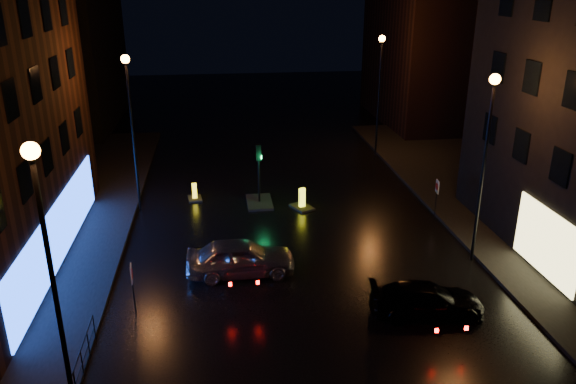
# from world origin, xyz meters

# --- Properties ---
(ground) EXTENTS (120.00, 120.00, 0.00)m
(ground) POSITION_xyz_m (0.00, 0.00, 0.00)
(ground) COLOR black
(ground) RESTS_ON ground
(pavement_right) EXTENTS (12.00, 44.00, 0.15)m
(pavement_right) POSITION_xyz_m (14.00, 8.00, 0.07)
(pavement_right) COLOR black
(pavement_right) RESTS_ON ground
(building_far_left) EXTENTS (8.00, 16.00, 14.00)m
(building_far_left) POSITION_xyz_m (-16.00, 35.00, 7.00)
(building_far_left) COLOR black
(building_far_left) RESTS_ON ground
(building_far_right) EXTENTS (8.00, 14.00, 12.00)m
(building_far_right) POSITION_xyz_m (15.00, 32.00, 6.00)
(building_far_right) COLOR black
(building_far_right) RESTS_ON ground
(street_lamp_lnear) EXTENTS (0.44, 0.44, 8.37)m
(street_lamp_lnear) POSITION_xyz_m (-7.80, -2.00, 5.56)
(street_lamp_lnear) COLOR black
(street_lamp_lnear) RESTS_ON ground
(street_lamp_lfar) EXTENTS (0.44, 0.44, 8.37)m
(street_lamp_lfar) POSITION_xyz_m (-7.80, 14.00, 5.56)
(street_lamp_lfar) COLOR black
(street_lamp_lfar) RESTS_ON ground
(street_lamp_rnear) EXTENTS (0.44, 0.44, 8.37)m
(street_lamp_rnear) POSITION_xyz_m (7.80, 6.00, 5.56)
(street_lamp_rnear) COLOR black
(street_lamp_rnear) RESTS_ON ground
(street_lamp_rfar) EXTENTS (0.44, 0.44, 8.37)m
(street_lamp_rfar) POSITION_xyz_m (7.80, 22.00, 5.56)
(street_lamp_rfar) COLOR black
(street_lamp_rfar) RESTS_ON ground
(traffic_signal) EXTENTS (1.40, 2.40, 3.45)m
(traffic_signal) POSITION_xyz_m (-1.20, 14.00, 0.50)
(traffic_signal) COLOR black
(traffic_signal) RESTS_ON ground
(guard_railing) EXTENTS (0.05, 6.04, 1.00)m
(guard_railing) POSITION_xyz_m (-8.00, -1.00, 0.74)
(guard_railing) COLOR black
(guard_railing) RESTS_ON ground
(silver_hatchback) EXTENTS (4.65, 1.92, 1.58)m
(silver_hatchback) POSITION_xyz_m (-2.65, 6.03, 0.79)
(silver_hatchback) COLOR #B0B2B9
(silver_hatchback) RESTS_ON ground
(dark_sedan) EXTENTS (4.46, 2.23, 1.24)m
(dark_sedan) POSITION_xyz_m (4.15, 2.01, 0.62)
(dark_sedan) COLOR black
(dark_sedan) RESTS_ON ground
(bollard_near) EXTENTS (1.38, 1.59, 1.17)m
(bollard_near) POSITION_xyz_m (1.08, 12.96, 0.26)
(bollard_near) COLOR black
(bollard_near) RESTS_ON ground
(bollard_far) EXTENTS (0.88, 1.20, 0.98)m
(bollard_far) POSITION_xyz_m (-4.85, 15.06, 0.21)
(bollard_far) COLOR black
(bollard_far) RESTS_ON ground
(road_sign_left) EXTENTS (0.11, 0.51, 2.08)m
(road_sign_left) POSITION_xyz_m (-6.78, 3.44, 1.56)
(road_sign_left) COLOR black
(road_sign_left) RESTS_ON ground
(road_sign_right) EXTENTS (0.11, 0.51, 2.10)m
(road_sign_right) POSITION_xyz_m (7.90, 10.79, 1.57)
(road_sign_right) COLOR black
(road_sign_right) RESTS_ON ground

